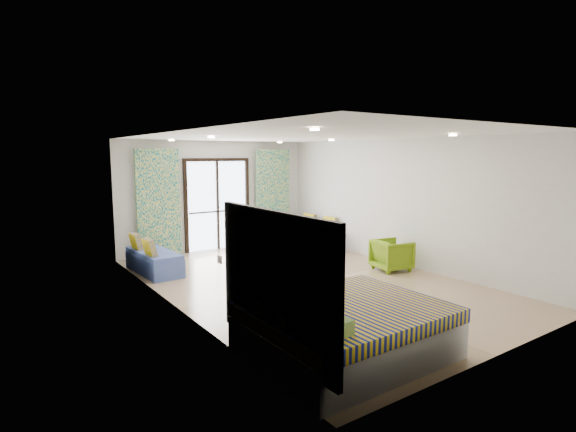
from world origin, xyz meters
TOP-DOWN VIEW (x-y plane):
  - floor at (0.00, 0.00)m, footprint 5.00×7.50m
  - ceiling at (0.00, 0.00)m, footprint 5.00×7.50m
  - wall_back at (0.00, 3.75)m, footprint 5.00×0.01m
  - wall_front at (0.00, -3.75)m, footprint 5.00×0.01m
  - wall_left at (-2.50, 0.00)m, footprint 0.01×7.50m
  - wall_right at (2.50, 0.00)m, footprint 0.01×7.50m
  - balcony_door at (0.00, 3.72)m, footprint 1.76×0.08m
  - balcony_rail at (0.00, 3.73)m, footprint 1.52×0.03m
  - curtain_left at (-1.55, 3.57)m, footprint 1.00×0.10m
  - curtain_right at (1.55, 3.57)m, footprint 1.00×0.10m
  - downlight_a at (-1.40, -2.00)m, footprint 0.12×0.12m
  - downlight_b at (1.40, -2.00)m, footprint 0.12×0.12m
  - downlight_c at (-1.40, 1.00)m, footprint 0.12×0.12m
  - downlight_d at (1.40, 1.00)m, footprint 0.12×0.12m
  - downlight_e at (-1.40, 3.00)m, footprint 0.12×0.12m
  - downlight_f at (1.40, 3.00)m, footprint 0.12×0.12m
  - headboard at (-2.46, -2.70)m, footprint 0.06×2.10m
  - switch_plate at (-2.47, -1.45)m, footprint 0.02×0.10m
  - bed at (-1.48, -2.70)m, footprint 2.21×1.80m
  - daybed_left at (-2.11, 2.33)m, footprint 0.71×1.63m
  - daybed_right at (2.11, 2.53)m, footprint 0.80×1.70m
  - coffee_table at (0.32, 2.67)m, footprint 0.69×0.69m
  - vase at (0.33, 2.73)m, footprint 0.22×0.23m
  - armchair at (1.99, -0.27)m, footprint 0.75×0.78m

SIDE VIEW (x-z plane):
  - floor at x=0.00m, z-range -0.01..0.01m
  - daybed_left at x=-2.11m, z-range -0.15..0.64m
  - daybed_right at x=2.11m, z-range -0.15..0.66m
  - bed at x=-1.48m, z-range -0.06..0.70m
  - armchair at x=1.99m, z-range 0.00..0.70m
  - coffee_table at x=0.32m, z-range 0.01..0.77m
  - vase at x=0.33m, z-range 0.44..0.65m
  - balcony_rail at x=0.00m, z-range 0.93..0.97m
  - headboard at x=-2.46m, z-range 0.30..1.80m
  - switch_plate at x=-2.47m, z-range 1.00..1.10m
  - curtain_left at x=-1.55m, z-range 0.00..2.50m
  - curtain_right at x=1.55m, z-range 0.00..2.50m
  - balcony_door at x=0.00m, z-range 0.12..2.40m
  - wall_back at x=0.00m, z-range 0.00..2.70m
  - wall_front at x=0.00m, z-range 0.00..2.70m
  - wall_left at x=-2.50m, z-range 0.00..2.70m
  - wall_right at x=2.50m, z-range 0.00..2.70m
  - downlight_a at x=-1.40m, z-range 2.66..2.68m
  - downlight_b at x=1.40m, z-range 2.66..2.68m
  - downlight_c at x=-1.40m, z-range 2.66..2.68m
  - downlight_d at x=1.40m, z-range 2.66..2.68m
  - downlight_e at x=-1.40m, z-range 2.66..2.68m
  - downlight_f at x=1.40m, z-range 2.66..2.68m
  - ceiling at x=0.00m, z-range 2.70..2.71m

